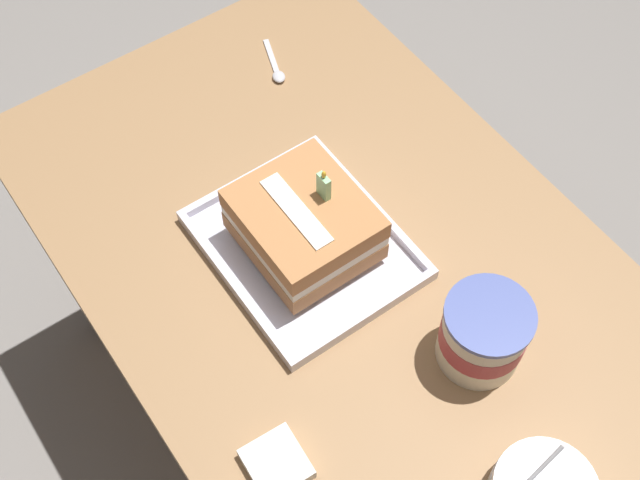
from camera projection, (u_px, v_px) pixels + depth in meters
ground_plane at (330, 416)px, 1.93m from camera, size 8.00×8.00×0.00m
dining_table at (334, 285)px, 1.40m from camera, size 1.15×0.74×0.73m
foil_tray at (305, 246)px, 1.31m from camera, size 0.33×0.27×0.02m
birthday_cake at (304, 224)px, 1.26m from camera, size 0.20×0.17×0.15m
ice_cream_tub at (483, 334)px, 1.17m from camera, size 0.13×0.13×0.12m
serving_spoon_near_tray at (277, 71)px, 1.52m from camera, size 0.11×0.05×0.01m
napkin_pile at (276, 464)px, 1.12m from camera, size 0.09×0.08×0.02m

